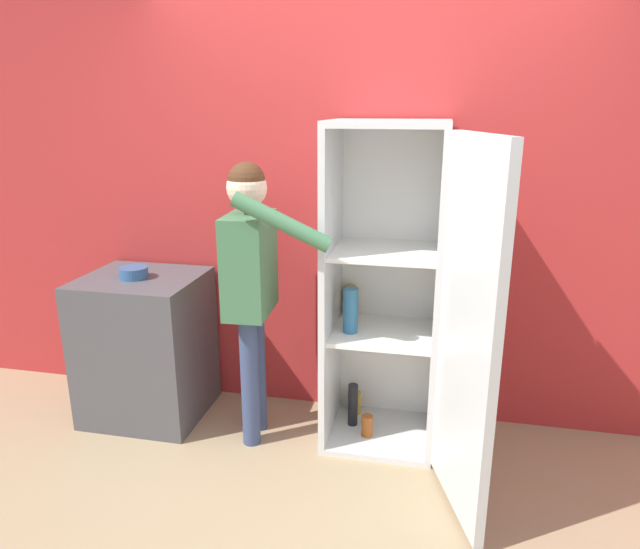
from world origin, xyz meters
The scene contains 6 objects.
ground_plane centered at (0.00, 0.00, 0.00)m, with size 12.00×12.00×0.00m, color tan.
wall_back centered at (0.00, 0.98, 1.27)m, with size 7.00×0.06×2.55m.
refrigerator centered at (0.26, 0.56, 0.89)m, with size 0.86×1.15×1.80m.
person centered at (-0.54, 0.50, 1.02)m, with size 0.62×0.52×1.59m.
counter centered at (-1.28, 0.62, 0.45)m, with size 0.69×0.62×0.89m.
bowl centered at (-1.31, 0.59, 0.93)m, with size 0.17×0.17×0.07m.
Camera 1 is at (0.44, -2.32, 1.87)m, focal length 32.00 mm.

